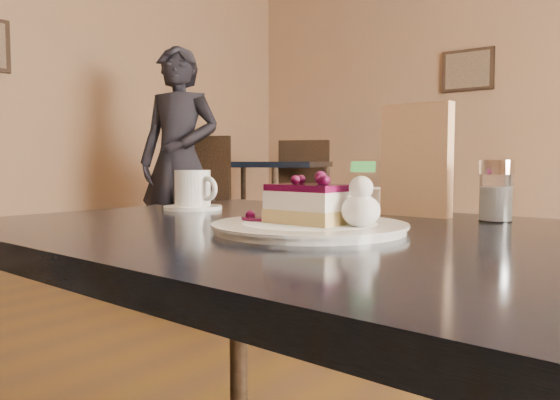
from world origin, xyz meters
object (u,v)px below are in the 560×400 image
Objects in this scene: coffee_set at (193,192)px; cheesecake_slice at (309,204)px; bg_table_far_left at (257,251)px; dessert_plate at (309,228)px; patron at (179,162)px; main_table at (328,277)px.

cheesecake_slice is at bearing -20.86° from coffee_set.
bg_table_far_left is at bearing 133.92° from cheesecake_slice.
cheesecake_slice is at bearing -63.43° from dessert_plate.
dessert_plate is at bearing -20.86° from coffee_set.
patron is at bearing 141.30° from dessert_plate.
patron reaches higher than cheesecake_slice.
coffee_set reaches higher than main_table.
dessert_plate is 2.09× the size of coffee_set.
bg_table_far_left is 1.21× the size of patron.
cheesecake_slice is (-0.00, -0.05, 0.11)m from main_table.
bg_table_far_left is (-2.42, 2.78, -0.64)m from dessert_plate.
main_table is 0.12m from cheesecake_slice.
coffee_set reaches higher than dessert_plate.
cheesecake_slice is 3.74m from bg_table_far_left.
patron is (-2.50, 1.96, 0.18)m from main_table.
patron reaches higher than dessert_plate.
dessert_plate reaches higher than main_table.
dessert_plate is at bearing -59.65° from patron.
main_table is at bearing -58.96° from patron.
dessert_plate is 3.20m from patron.
coffee_set is 2.80m from patron.
bg_table_far_left is (-2.42, 2.78, -0.68)m from cheesecake_slice.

